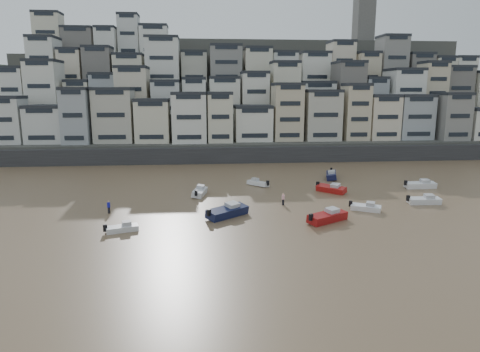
{
  "coord_description": "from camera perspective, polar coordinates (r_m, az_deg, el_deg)",
  "views": [
    {
      "loc": [
        -0.78,
        -29.35,
        16.06
      ],
      "look_at": [
        4.5,
        30.0,
        4.0
      ],
      "focal_mm": 32.0,
      "sensor_mm": 36.0,
      "label": 1
    }
  ],
  "objects": [
    {
      "name": "boat_b",
      "position": [
        60.16,
        16.44,
        -3.94
      ],
      "size": [
        4.43,
        3.28,
        1.17
      ],
      "primitive_type": null,
      "rotation": [
        0.0,
        0.0,
        -0.5
      ],
      "color": "white",
      "rests_on": "ground"
    },
    {
      "name": "person_blue",
      "position": [
        59.14,
        -17.1,
        -3.96
      ],
      "size": [
        0.44,
        0.44,
        1.74
      ],
      "primitive_type": null,
      "color": "#1516A3",
      "rests_on": "ground"
    },
    {
      "name": "harbor_wall",
      "position": [
        96.03,
        1.42,
        2.87
      ],
      "size": [
        140.0,
        3.0,
        3.5
      ],
      "primitive_type": "cube",
      "color": "#38383A",
      "rests_on": "ground"
    },
    {
      "name": "boat_i",
      "position": [
        80.31,
        12.09,
        0.24
      ],
      "size": [
        3.55,
        6.28,
        1.63
      ],
      "primitive_type": null,
      "rotation": [
        0.0,
        0.0,
        -1.85
      ],
      "color": "#121539",
      "rests_on": "ground"
    },
    {
      "name": "boat_a",
      "position": [
        54.15,
        11.59,
        -5.13
      ],
      "size": [
        6.25,
        4.83,
        1.66
      ],
      "primitive_type": null,
      "rotation": [
        0.0,
        0.0,
        0.54
      ],
      "color": "maroon",
      "rests_on": "ground"
    },
    {
      "name": "boat_f",
      "position": [
        66.34,
        -5.4,
        -1.99
      ],
      "size": [
        2.78,
        5.47,
        1.42
      ],
      "primitive_type": null,
      "rotation": [
        0.0,
        0.0,
        1.36
      ],
      "color": "silver",
      "rests_on": "ground"
    },
    {
      "name": "boat_d",
      "position": [
        66.56,
        23.35,
        -2.87
      ],
      "size": [
        5.08,
        1.86,
        1.37
      ],
      "primitive_type": null,
      "rotation": [
        0.0,
        0.0,
        -0.04
      ],
      "color": "silver",
      "rests_on": "ground"
    },
    {
      "name": "boat_j",
      "position": [
        51.27,
        -15.45,
        -6.61
      ],
      "size": [
        4.16,
        2.47,
        1.08
      ],
      "primitive_type": null,
      "rotation": [
        0.0,
        0.0,
        0.32
      ],
      "color": "silver",
      "rests_on": "ground"
    },
    {
      "name": "boat_h",
      "position": [
        72.74,
        2.41,
        -0.84
      ],
      "size": [
        4.07,
        4.13,
        1.19
      ],
      "primitive_type": null,
      "rotation": [
        0.0,
        0.0,
        2.34
      ],
      "color": "silver",
      "rests_on": "ground"
    },
    {
      "name": "ground",
      "position": [
        33.46,
        -3.27,
        -17.26
      ],
      "size": [
        400.0,
        400.0,
        0.0
      ],
      "primitive_type": "plane",
      "color": "brown",
      "rests_on": "ground"
    },
    {
      "name": "person_pink",
      "position": [
        60.86,
        5.78,
        -3.07
      ],
      "size": [
        0.44,
        0.44,
        1.74
      ],
      "primitive_type": null,
      "color": "#F6ADB6",
      "rests_on": "ground"
    },
    {
      "name": "boat_e",
      "position": [
        69.46,
        12.06,
        -1.58
      ],
      "size": [
        4.87,
        4.96,
        1.43
      ],
      "primitive_type": null,
      "rotation": [
        0.0,
        0.0,
        -0.8
      ],
      "color": "#A71614",
      "rests_on": "ground"
    },
    {
      "name": "boat_g",
      "position": [
        76.88,
        22.93,
        -0.96
      ],
      "size": [
        5.55,
        1.95,
        1.5
      ],
      "primitive_type": null,
      "rotation": [
        0.0,
        0.0,
        0.03
      ],
      "color": "white",
      "rests_on": "ground"
    },
    {
      "name": "boat_c",
      "position": [
        54.99,
        -1.7,
        -4.58
      ],
      "size": [
        6.39,
        5.73,
        1.77
      ],
      "primitive_type": null,
      "rotation": [
        0.0,
        0.0,
        0.68
      ],
      "color": "#13193B",
      "rests_on": "ground"
    },
    {
      "name": "hillside",
      "position": [
        135.12,
        1.54,
        10.15
      ],
      "size": [
        141.04,
        66.0,
        50.0
      ],
      "color": "#4C4C47",
      "rests_on": "ground"
    }
  ]
}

